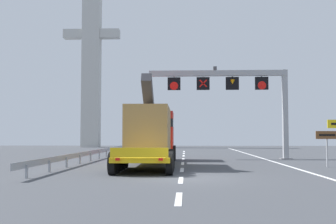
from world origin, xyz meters
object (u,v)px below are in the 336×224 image
(heavy_haul_truck_yellow, at_px, (152,134))
(tourist_info_sign_brown, at_px, (327,140))
(overhead_lane_gantry, at_px, (236,87))
(bridge_pylon_distant, at_px, (92,53))

(heavy_haul_truck_yellow, xyz_separation_m, tourist_info_sign_brown, (10.57, -2.08, -0.38))
(tourist_info_sign_brown, bearing_deg, heavy_haul_truck_yellow, 168.86)
(overhead_lane_gantry, bearing_deg, tourist_info_sign_brown, -62.31)
(tourist_info_sign_brown, height_order, bridge_pylon_distant, bridge_pylon_distant)
(overhead_lane_gantry, xyz_separation_m, bridge_pylon_distant, (-19.14, 31.48, 9.29))
(overhead_lane_gantry, distance_m, tourist_info_sign_brown, 10.21)
(tourist_info_sign_brown, relative_size, bridge_pylon_distant, 0.07)
(overhead_lane_gantry, relative_size, tourist_info_sign_brown, 5.31)
(heavy_haul_truck_yellow, bearing_deg, tourist_info_sign_brown, -11.14)
(bridge_pylon_distant, bearing_deg, heavy_haul_truck_yellow, -71.08)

